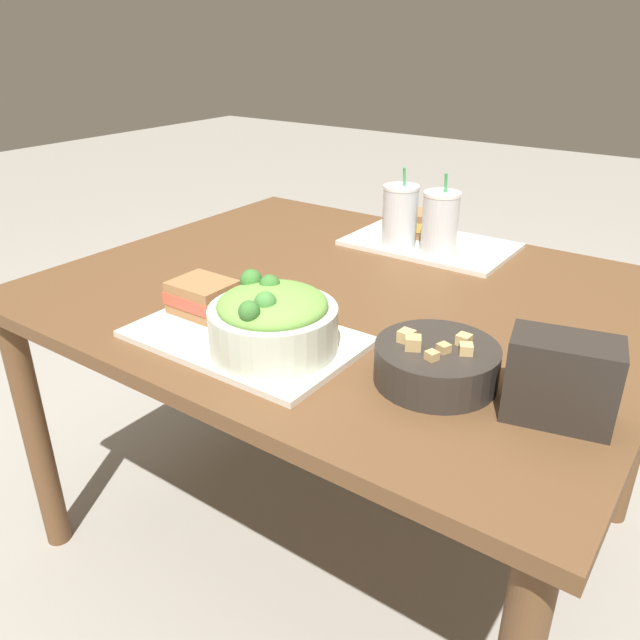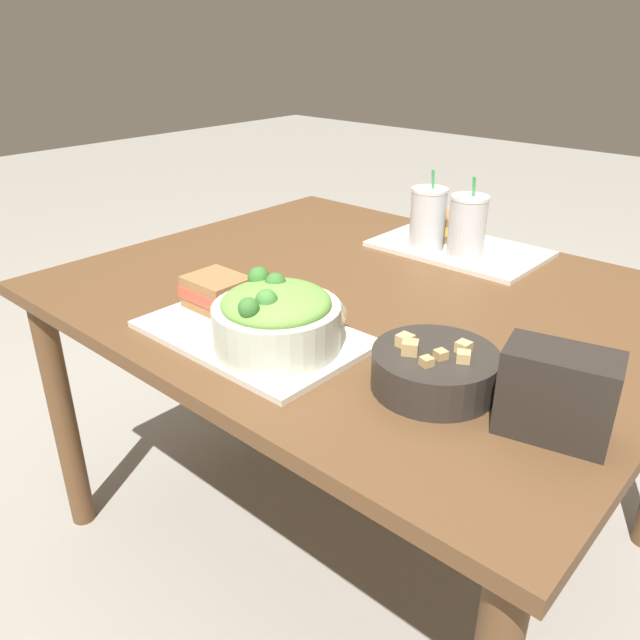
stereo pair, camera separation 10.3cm
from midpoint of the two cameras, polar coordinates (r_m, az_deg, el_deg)
The scene contains 12 objects.
ground_plane at distance 1.78m, azimuth 5.16°, elevation -18.56°, with size 12.00×12.00×0.00m, color gray.
dining_table at distance 1.42m, azimuth 6.12°, elevation -0.24°, with size 1.30×1.06×0.70m.
tray_near at distance 1.17m, azimuth -3.70°, elevation -1.32°, with size 0.42×0.27×0.01m.
tray_far at distance 1.67m, azimuth 14.30°, elevation 6.30°, with size 0.42×0.27×0.01m.
salad_bowl at distance 1.08m, azimuth -1.34°, elevation 0.18°, with size 0.23×0.23×0.13m.
soup_bowl at distance 1.02m, azimuth 13.30°, elevation -4.42°, with size 0.20×0.20×0.09m.
sandwich_near at distance 1.26m, azimuth -7.12°, elevation 2.52°, with size 0.12×0.10×0.06m.
baguette_near at distance 1.19m, azimuth 1.10°, elevation 1.21°, with size 0.16×0.06×0.06m.
sandwich_far at distance 1.71m, azimuth 13.98°, elevation 8.16°, with size 0.14×0.13×0.06m.
drink_cup_dark at distance 1.61m, azimuth 11.64°, elevation 8.85°, with size 0.09×0.09×0.20m.
drink_cup_red at distance 1.56m, azimuth 15.15°, elevation 7.95°, with size 0.09×0.09×0.20m.
chip_bag at distance 0.95m, azimuth 23.82°, elevation -6.26°, with size 0.17×0.12×0.13m.
Camera 2 is at (0.78, -1.02, 1.23)m, focal length 35.00 mm.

